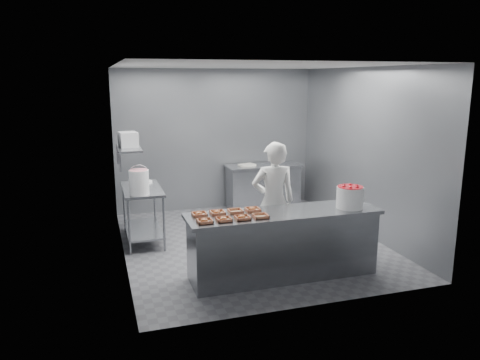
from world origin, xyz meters
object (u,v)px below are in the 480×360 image
object	(u,v)px
service_counter	(283,244)
appliance	(128,139)
tray_0	(205,221)
tray_3	(261,216)
tray_4	(199,214)
worker	(273,202)
prep_table	(143,206)
tray_1	(224,219)
tray_7	(253,209)
glaze_bucket	(139,182)
tray_2	(242,217)
tray_5	(217,212)
back_counter	(263,186)
tray_6	(235,211)
strawberry_tub	(350,196)

from	to	relation	value
service_counter	appliance	world-z (taller)	appliance
tray_0	appliance	size ratio (longest dim) A/B	0.61
service_counter	tray_3	bearing A→B (deg)	-158.15
tray_0	tray_3	world-z (taller)	tray_0
tray_4	worker	distance (m)	1.29
prep_table	tray_1	bearing A→B (deg)	-69.49
tray_0	tray_7	bearing A→B (deg)	22.98
tray_0	tray_3	bearing A→B (deg)	0.00
glaze_bucket	tray_2	bearing A→B (deg)	-56.49
tray_3	appliance	xyz separation A→B (m)	(-1.44, 2.14, 0.76)
tray_2	tray_5	xyz separation A→B (m)	(-0.24, 0.31, 0.00)
back_counter	appliance	bearing A→B (deg)	-155.17
tray_6	tray_7	bearing A→B (deg)	-0.00
tray_2	tray_6	bearing A→B (deg)	89.43
tray_6	glaze_bucket	xyz separation A→B (m)	(-1.10, 1.36, 0.18)
back_counter	worker	xyz separation A→B (m)	(-0.81, -2.63, 0.42)
tray_4	tray_7	size ratio (longest dim) A/B	1.00
tray_1	tray_4	xyz separation A→B (m)	(-0.24, 0.31, 0.00)
tray_0	glaze_bucket	distance (m)	1.78
tray_6	glaze_bucket	bearing A→B (deg)	129.12
prep_table	tray_0	bearing A→B (deg)	-75.43
back_counter	tray_7	world-z (taller)	tray_7
worker	tray_0	bearing A→B (deg)	38.92
back_counter	tray_1	xyz separation A→B (m)	(-1.76, -3.40, 0.47)
prep_table	tray_7	distance (m)	2.22
tray_6	prep_table	bearing A→B (deg)	119.80
tray_2	worker	xyz separation A→B (m)	(0.72, 0.77, -0.05)
tray_5	tray_6	world-z (taller)	tray_5
service_counter	prep_table	xyz separation A→B (m)	(-1.65, 1.95, 0.14)
tray_1	tray_3	bearing A→B (deg)	0.00
tray_4	tray_5	world-z (taller)	same
service_counter	tray_3	world-z (taller)	tray_3
tray_1	tray_0	bearing A→B (deg)	180.00
tray_1	tray_7	xyz separation A→B (m)	(0.48, 0.31, 0.00)
back_counter	tray_7	xyz separation A→B (m)	(-1.28, -3.10, 0.47)
strawberry_tub	appliance	world-z (taller)	appliance
prep_table	tray_6	world-z (taller)	tray_6
tray_6	tray_5	bearing A→B (deg)	-180.00
tray_1	tray_3	world-z (taller)	tray_1
back_counter	tray_0	distance (m)	3.98
tray_6	strawberry_tub	xyz separation A→B (m)	(1.54, -0.24, 0.14)
tray_4	worker	xyz separation A→B (m)	(1.20, 0.47, -0.05)
tray_3	glaze_bucket	size ratio (longest dim) A/B	0.41
service_counter	tray_5	world-z (taller)	tray_5
tray_4	glaze_bucket	world-z (taller)	glaze_bucket
back_counter	tray_6	xyz separation A→B (m)	(-1.52, -3.10, 0.47)
tray_5	appliance	world-z (taller)	appliance
tray_3	tray_2	bearing A→B (deg)	-180.00
back_counter	tray_7	distance (m)	3.39
prep_table	worker	xyz separation A→B (m)	(1.74, -1.33, 0.28)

